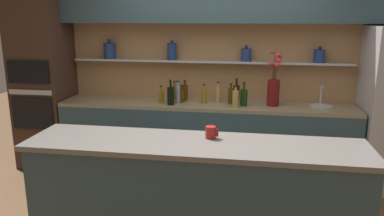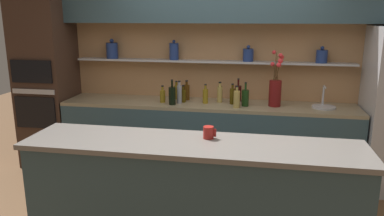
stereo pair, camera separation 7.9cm
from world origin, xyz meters
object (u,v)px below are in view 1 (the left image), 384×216
flower_vase (274,89)px  bottle_wine_1 (244,97)px  sink_fixture (322,105)px  bottle_oil_11 (204,96)px  bottle_spirit_6 (218,94)px  bottle_oil_7 (175,92)px  bottle_spirit_0 (185,92)px  bottle_wine_8 (171,96)px  bottle_spirit_4 (235,99)px  bottle_oil_3 (161,96)px  bottle_spirit_9 (178,94)px  oven_tower (44,85)px  bottle_oil_10 (231,96)px  bottle_oil_5 (182,96)px  coffee_mug (211,132)px  bottle_wine_2 (236,93)px

flower_vase → bottle_wine_1: size_ratio=2.27×
sink_fixture → bottle_oil_11: (-1.40, -0.03, 0.07)m
sink_fixture → bottle_wine_1: size_ratio=0.93×
bottle_spirit_6 → flower_vase: bearing=-7.3°
bottle_oil_7 → bottle_oil_11: 0.45m
bottle_spirit_0 → bottle_wine_8: 0.31m
sink_fixture → bottle_spirit_4: bottle_spirit_4 is taller
bottle_oil_3 → bottle_spirit_4: bearing=-6.9°
flower_vase → bottle_spirit_9: bearing=-176.9°
flower_vase → bottle_oil_11: (-0.83, -0.01, -0.11)m
oven_tower → bottle_oil_3: 1.59m
bottle_spirit_9 → bottle_oil_11: bearing=9.8°
bottle_spirit_4 → bottle_oil_7: size_ratio=1.10×
bottle_spirit_0 → bottle_spirit_9: bottle_spirit_9 is taller
bottle_oil_7 → bottle_oil_10: size_ratio=0.93×
bottle_spirit_9 → bottle_oil_10: 0.65m
bottle_spirit_9 → bottle_oil_7: bearing=111.0°
oven_tower → bottle_spirit_9: oven_tower is taller
bottle_oil_5 → coffee_mug: bearing=-71.5°
bottle_spirit_0 → bottle_oil_7: 0.15m
oven_tower → bottle_oil_10: 2.45m
bottle_spirit_6 → bottle_oil_7: (-0.57, 0.09, -0.01)m
bottle_oil_3 → bottle_oil_7: 0.26m
flower_vase → bottle_spirit_6: flower_vase is taller
bottle_wine_1 → bottle_spirit_4: 0.14m
bottle_wine_2 → bottle_oil_3: 0.95m
flower_vase → bottle_wine_2: flower_vase is taller
bottle_wine_1 → bottle_oil_10: bottle_wine_1 is taller
bottle_wine_1 → bottle_oil_3: (-1.02, 0.01, -0.02)m
bottle_spirit_0 → bottle_wine_8: bearing=-112.9°
sink_fixture → bottle_spirit_0: bottle_spirit_0 is taller
bottle_wine_2 → bottle_oil_5: bottle_wine_2 is taller
bottle_wine_8 → coffee_mug: bottle_wine_8 is taller
bottle_spirit_0 → bottle_spirit_4: 0.72m
bottle_spirit_6 → bottle_oil_10: size_ratio=1.01×
bottle_wine_8 → bottle_oil_10: size_ratio=1.22×
bottle_spirit_0 → bottle_oil_3: (-0.27, -0.19, -0.02)m
bottle_spirit_4 → bottle_spirit_0: bearing=155.2°
flower_vase → bottle_oil_5: bearing=179.6°
bottle_wine_8 → flower_vase: bearing=6.9°
bottle_wine_2 → bottle_oil_7: bottle_wine_2 is taller
oven_tower → coffee_mug: oven_tower is taller
bottle_oil_5 → bottle_spirit_9: 0.09m
sink_fixture → bottle_oil_5: sink_fixture is taller
bottle_oil_5 → bottle_oil_3: bearing=-166.8°
bottle_wine_1 → bottle_oil_10: (-0.16, 0.07, -0.00)m
oven_tower → sink_fixture: 3.52m
bottle_spirit_9 → bottle_oil_11: (0.31, 0.05, -0.02)m
bottle_spirit_6 → coffee_mug: (0.10, -1.72, 0.04)m
flower_vase → bottle_oil_5: (-1.11, 0.01, -0.12)m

